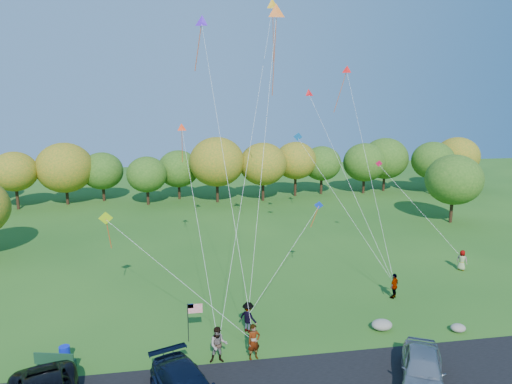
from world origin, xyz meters
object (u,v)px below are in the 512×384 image
(minivan_silver, at_px, (423,369))
(flyer_c, at_px, (248,317))
(flyer_d, at_px, (394,286))
(trash_barrel, at_px, (65,354))
(flyer_b, at_px, (218,345))
(park_bench, at_px, (55,362))
(flyer_e, at_px, (462,260))
(flyer_a, at_px, (254,342))

(minivan_silver, bearing_deg, flyer_c, 165.85)
(flyer_d, xyz_separation_m, trash_barrel, (-20.23, -4.32, -0.48))
(flyer_b, xyz_separation_m, flyer_c, (1.96, 2.85, -0.06))
(flyer_b, distance_m, park_bench, 8.07)
(park_bench, xyz_separation_m, trash_barrel, (0.22, 1.03, -0.19))
(flyer_b, height_order, park_bench, flyer_b)
(flyer_e, relative_size, park_bench, 0.82)
(trash_barrel, bearing_deg, flyer_c, 8.33)
(minivan_silver, xyz_separation_m, flyer_e, (10.73, 13.24, -0.06))
(flyer_d, bearing_deg, flyer_b, -14.82)
(flyer_c, distance_m, park_bench, 10.32)
(flyer_d, bearing_deg, flyer_c, -24.18)
(flyer_b, distance_m, flyer_e, 22.26)
(flyer_a, bearing_deg, minivan_silver, -44.60)
(flyer_b, bearing_deg, minivan_silver, -17.09)
(flyer_c, distance_m, trash_barrel, 9.92)
(trash_barrel, bearing_deg, minivan_silver, -16.13)
(park_bench, height_order, trash_barrel, park_bench)
(flyer_d, bearing_deg, park_bench, -24.97)
(flyer_b, bearing_deg, park_bench, -178.93)
(flyer_e, bearing_deg, minivan_silver, 98.72)
(minivan_silver, height_order, flyer_c, flyer_c)
(flyer_b, relative_size, park_bench, 0.97)
(flyer_c, bearing_deg, flyer_d, -120.06)
(flyer_a, bearing_deg, flyer_c, 68.25)
(minivan_silver, xyz_separation_m, trash_barrel, (-17.13, 4.96, -0.47))
(flyer_a, bearing_deg, flyer_e, 8.87)
(flyer_c, height_order, flyer_e, flyer_c)
(flyer_a, relative_size, flyer_b, 1.00)
(flyer_a, height_order, trash_barrel, flyer_a)
(flyer_c, relative_size, park_bench, 0.92)
(flyer_d, distance_m, trash_barrel, 20.69)
(flyer_a, relative_size, park_bench, 0.97)
(flyer_a, distance_m, flyer_e, 20.62)
(park_bench, bearing_deg, flyer_c, 27.11)
(trash_barrel, bearing_deg, flyer_a, -8.31)
(flyer_b, relative_size, flyer_d, 1.09)
(flyer_a, bearing_deg, trash_barrel, 152.50)
(flyer_a, xyz_separation_m, park_bench, (-9.89, 0.38, -0.37))
(minivan_silver, relative_size, flyer_d, 2.72)
(trash_barrel, bearing_deg, park_bench, -101.99)
(park_bench, distance_m, trash_barrel, 1.07)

